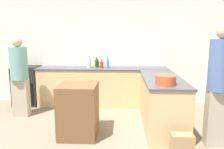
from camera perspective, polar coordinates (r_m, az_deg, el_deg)
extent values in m
plane|color=gray|center=(3.58, -5.58, -18.32)|extent=(14.00, 14.00, 0.00)
cube|color=white|center=(5.54, -2.22, 6.55)|extent=(8.00, 0.06, 2.70)
cube|color=#D6B27A|center=(5.36, -2.45, -3.34)|extent=(3.09, 0.59, 0.90)
cube|color=#4C4C51|center=(5.27, -2.49, 1.61)|extent=(3.12, 0.62, 0.04)
cube|color=#D6B27A|center=(4.26, 12.68, -7.21)|extent=(0.66, 1.79, 0.90)
cube|color=#4C4C51|center=(4.14, 12.94, -1.02)|extent=(0.69, 1.82, 0.04)
cube|color=black|center=(5.83, -21.11, -2.72)|extent=(0.61, 0.59, 0.94)
cube|color=black|center=(5.60, -22.23, -4.79)|extent=(0.51, 0.01, 0.52)
cube|color=black|center=(5.75, -21.41, 1.89)|extent=(0.56, 0.54, 0.01)
cube|color=brown|center=(3.81, -8.70, -9.16)|extent=(0.62, 0.67, 0.90)
cylinder|color=#DB512D|center=(3.53, 13.80, -1.42)|extent=(0.33, 0.33, 0.15)
cylinder|color=#338CBF|center=(5.24, -1.12, 2.84)|extent=(0.06, 0.06, 0.19)
cylinder|color=#338CBF|center=(5.23, -1.12, 4.26)|extent=(0.03, 0.03, 0.07)
cylinder|color=silver|center=(5.19, -6.02, 2.84)|extent=(0.09, 0.09, 0.21)
cylinder|color=silver|center=(5.17, -6.05, 4.47)|extent=(0.04, 0.04, 0.08)
cylinder|color=black|center=(5.33, -3.80, 2.69)|extent=(0.07, 0.07, 0.14)
cylinder|color=black|center=(5.32, -3.81, 3.76)|extent=(0.03, 0.03, 0.06)
cylinder|color=red|center=(5.23, -2.68, 2.53)|extent=(0.07, 0.07, 0.14)
cylinder|color=red|center=(5.22, -2.69, 3.58)|extent=(0.03, 0.03, 0.05)
cylinder|color=#475B1E|center=(5.44, -4.08, 2.96)|extent=(0.08, 0.08, 0.17)
cylinder|color=#475B1E|center=(5.42, -4.10, 4.18)|extent=(0.04, 0.04, 0.07)
cube|color=#ADA38E|center=(5.04, -22.62, -5.57)|extent=(0.32, 0.20, 0.80)
cylinder|color=#6BA39E|center=(4.90, -23.21, 2.71)|extent=(0.36, 0.36, 0.67)
sphere|color=tan|center=(4.87, -23.57, 7.77)|extent=(0.20, 0.20, 0.20)
cube|color=#ADA38E|center=(3.79, 25.53, -10.28)|extent=(0.31, 0.19, 0.89)
cylinder|color=#4C6699|center=(3.60, 26.54, 2.17)|extent=(0.34, 0.34, 0.76)
sphere|color=tan|center=(3.57, 27.16, 9.83)|extent=(0.20, 0.20, 0.20)
cube|color=#A88456|center=(3.33, 17.80, -17.50)|extent=(0.30, 0.17, 0.37)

